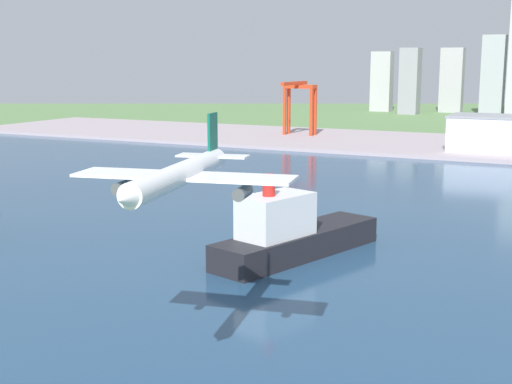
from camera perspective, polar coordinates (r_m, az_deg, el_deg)
ground_plane at (r=320.37m, az=13.47°, el=-0.38°), size 2400.00×2400.00×0.00m
water_bay at (r=263.37m, az=10.50°, el=-2.59°), size 840.00×360.00×0.15m
industrial_pier at (r=505.30m, az=18.38°, el=3.43°), size 840.00×140.00×2.50m
airplane_landing at (r=119.59m, az=-6.20°, el=1.35°), size 39.55×45.63×12.94m
cargo_ship at (r=213.67m, az=2.84°, el=-3.42°), size 32.76×64.65×26.97m
port_crane_red at (r=549.18m, az=3.49°, el=7.73°), size 24.67×44.93×41.46m
warehouse_main at (r=473.79m, az=19.70°, el=4.45°), size 71.29×38.68×22.81m
distant_skyline at (r=826.32m, az=19.82°, el=9.49°), size 275.79×68.21×139.71m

